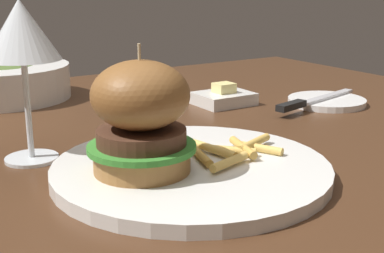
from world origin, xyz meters
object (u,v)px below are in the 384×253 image
(burger_sandwich, at_px, (141,117))
(bread_plate, at_px, (327,101))
(table_knife, at_px, (310,101))
(wine_glass, at_px, (21,35))
(main_plate, at_px, (191,169))
(soup_bowl, at_px, (3,80))
(butter_dish, at_px, (224,98))

(burger_sandwich, relative_size, bread_plate, 1.01)
(bread_plate, xyz_separation_m, table_knife, (-0.05, -0.01, 0.01))
(wine_glass, bearing_deg, table_knife, 1.12)
(main_plate, relative_size, table_knife, 1.44)
(wine_glass, distance_m, soup_bowl, 0.37)
(main_plate, xyz_separation_m, soup_bowl, (-0.07, 0.49, 0.02))
(burger_sandwich, distance_m, table_knife, 0.40)
(main_plate, relative_size, butter_dish, 3.29)
(bread_plate, relative_size, butter_dish, 1.42)
(main_plate, height_order, bread_plate, main_plate)
(table_knife, distance_m, soup_bowl, 0.52)
(butter_dish, bearing_deg, table_knife, -46.31)
(main_plate, bearing_deg, soup_bowl, 98.51)
(table_knife, xyz_separation_m, butter_dish, (-0.10, 0.10, -0.00))
(wine_glass, height_order, table_knife, wine_glass)
(burger_sandwich, xyz_separation_m, bread_plate, (0.42, 0.15, -0.07))
(bread_plate, relative_size, table_knife, 0.62)
(wine_glass, xyz_separation_m, butter_dish, (0.35, 0.11, -0.13))
(main_plate, distance_m, bread_plate, 0.40)
(burger_sandwich, xyz_separation_m, wine_glass, (-0.07, 0.13, 0.07))
(soup_bowl, bearing_deg, wine_glass, -98.80)
(butter_dish, height_order, soup_bowl, soup_bowl)
(table_knife, xyz_separation_m, soup_bowl, (-0.39, 0.34, 0.02))
(butter_dish, bearing_deg, burger_sandwich, -138.58)
(table_knife, height_order, butter_dish, butter_dish)
(main_plate, xyz_separation_m, wine_glass, (-0.13, 0.14, 0.14))
(main_plate, height_order, table_knife, table_knife)
(wine_glass, bearing_deg, butter_dish, 17.44)
(wine_glass, relative_size, soup_bowl, 0.80)
(main_plate, bearing_deg, butter_dish, 48.48)
(main_plate, distance_m, wine_glass, 0.23)
(table_knife, relative_size, soup_bowl, 0.90)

